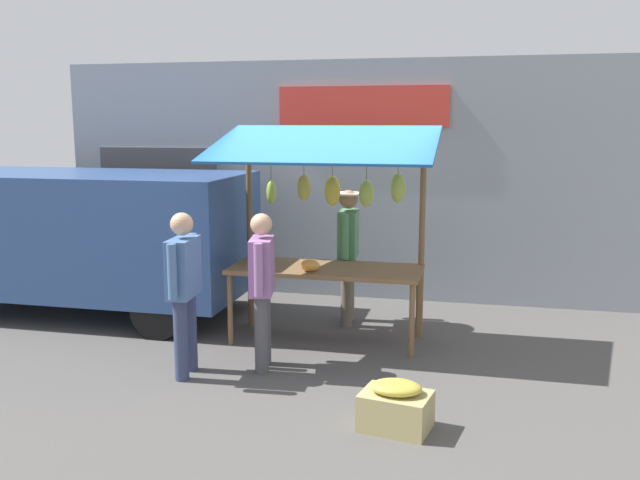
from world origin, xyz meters
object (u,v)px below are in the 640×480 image
Objects in this scene: vendor_with_sunhat at (348,245)px; produce_crate_near at (396,407)px; market_stall at (325,210)px; shopper_with_ponytail at (262,280)px; shopper_in_grey_tee at (184,282)px; parked_van at (70,230)px.

vendor_with_sunhat is 2.68× the size of produce_crate_near.
market_stall reaches higher than shopper_with_ponytail.
shopper_with_ponytail is 2.03m from produce_crate_near.
shopper_in_grey_tee is 2.62× the size of produce_crate_near.
produce_crate_near is at bearing -113.75° from shopper_in_grey_tee.
shopper_in_grey_tee is 0.79m from shopper_with_ponytail.
produce_crate_near is (-1.52, 1.11, -0.75)m from shopper_with_ponytail.
parked_van reaches higher than produce_crate_near.
produce_crate_near is (-0.97, 2.92, -0.82)m from vendor_with_sunhat.
shopper_in_grey_tee is (1.11, 1.44, -0.57)m from market_stall.
parked_van is (2.46, -1.86, 0.15)m from shopper_in_grey_tee.
shopper_with_ponytail is at bearing 154.54° from parked_van.
vendor_with_sunhat is at bearing -175.35° from parked_van.
produce_crate_near is at bearing 13.97° from vendor_with_sunhat.
market_stall is 2.80m from produce_crate_near.
produce_crate_near is at bearing 116.71° from market_stall.
vendor_with_sunhat is at bearing -34.98° from shopper_in_grey_tee.
parked_van is 6.92× the size of produce_crate_near.
market_stall reaches higher than shopper_in_grey_tee.
parked_van reaches higher than shopper_in_grey_tee.
market_stall is at bearing 173.34° from parked_van.
shopper_in_grey_tee is at bearing 142.88° from parked_van.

